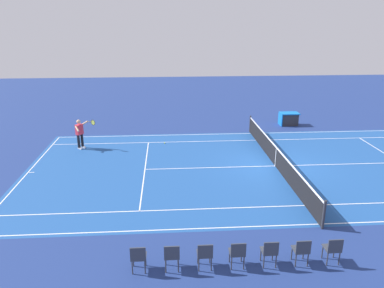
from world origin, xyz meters
name	(u,v)px	position (x,y,z in m)	size (l,w,h in m)	color
ground_plane	(275,166)	(0.00, 0.00, 0.00)	(60.00, 60.00, 0.00)	navy
court_slab	(275,166)	(0.00, 0.00, 0.00)	(24.20, 11.40, 0.00)	#1E4C93
court_line_markings	(275,166)	(0.00, 0.00, 0.00)	(23.85, 11.05, 0.01)	white
tennis_net	(276,157)	(0.00, 0.00, 0.49)	(0.10, 11.70, 1.08)	#2D2D33
tennis_player_near	(80,132)	(10.09, -3.34, 0.93)	(1.17, 0.75, 1.70)	black
tennis_ball	(165,143)	(5.45, -3.86, 0.03)	(0.07, 0.07, 0.07)	#CCE01E
spectator_chair_0	(333,248)	(0.50, 7.69, 0.52)	(0.44, 0.44, 0.88)	#38383D
spectator_chair_1	(302,250)	(1.45, 7.69, 0.52)	(0.44, 0.44, 0.88)	#38383D
spectator_chair_2	(270,251)	(2.39, 7.69, 0.52)	(0.44, 0.44, 0.88)	#38383D
spectator_chair_3	(237,252)	(3.34, 7.69, 0.52)	(0.44, 0.44, 0.88)	#38383D
spectator_chair_4	(205,254)	(4.29, 7.69, 0.52)	(0.44, 0.44, 0.88)	#38383D
spectator_chair_5	(172,255)	(5.23, 7.69, 0.52)	(0.44, 0.44, 0.88)	#38383D
spectator_chair_6	(138,256)	(6.18, 7.69, 0.52)	(0.44, 0.44, 0.88)	#38383D
equipment_cart_tarped	(289,119)	(-2.97, -7.29, 0.44)	(1.25, 0.84, 0.85)	#2D2D33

